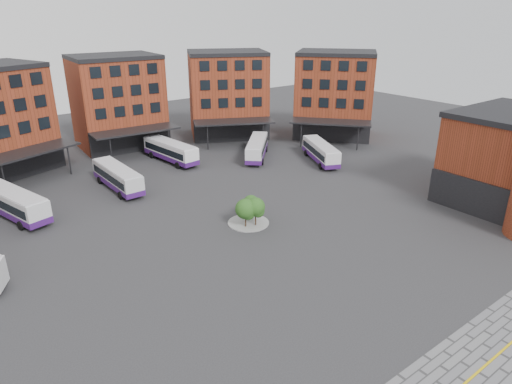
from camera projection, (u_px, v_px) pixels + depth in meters
ground at (314, 279)px, 38.57m from camera, size 160.00×160.00×0.00m
yellow_line at (489, 362)px, 29.41m from camera, size 26.00×0.15×0.02m
main_building at (91, 121)px, 61.27m from camera, size 94.14×42.48×14.60m
tree_island at (251, 209)px, 47.41m from camera, size 4.40×4.40×3.19m
bus_b at (13, 203)px, 49.29m from camera, size 5.35×11.32×3.11m
bus_c at (118, 177)px, 57.17m from camera, size 2.77×10.55×2.96m
bus_d at (171, 151)px, 67.54m from camera, size 3.65×11.01×3.04m
bus_e at (257, 148)px, 69.24m from camera, size 8.82×9.03×2.89m
bus_f at (321, 152)px, 67.48m from camera, size 6.41×10.20×2.86m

